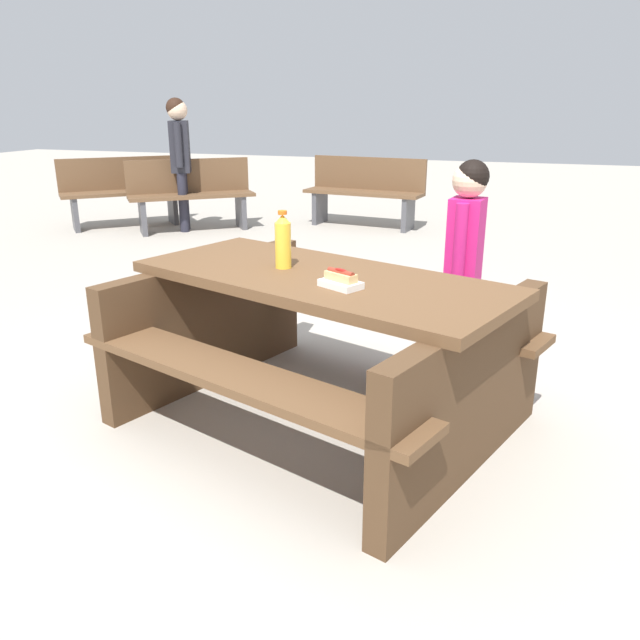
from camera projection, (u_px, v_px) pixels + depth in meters
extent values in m
plane|color=#ADA599|center=(320.00, 418.00, 3.20)|extent=(30.00, 30.00, 0.00)
cube|color=brown|center=(320.00, 280.00, 2.96)|extent=(1.95, 1.31, 0.05)
cube|color=brown|center=(382.00, 310.00, 3.48)|extent=(1.79, 0.86, 0.04)
cube|color=brown|center=(238.00, 376.00, 2.64)|extent=(1.79, 0.86, 0.04)
cube|color=#4D3520|center=(468.00, 397.00, 2.63)|extent=(0.55, 1.36, 0.70)
cube|color=#4D3520|center=(210.00, 322.00, 3.53)|extent=(0.55, 1.36, 0.70)
cylinder|color=yellow|center=(283.00, 246.00, 3.04)|extent=(0.08, 0.08, 0.22)
cone|color=yellow|center=(283.00, 219.00, 2.99)|extent=(0.07, 0.07, 0.04)
cylinder|color=orange|center=(282.00, 212.00, 2.98)|extent=(0.04, 0.04, 0.02)
cube|color=white|center=(341.00, 284.00, 2.74)|extent=(0.21, 0.18, 0.03)
cube|color=#D8B272|center=(341.00, 277.00, 2.73)|extent=(0.16, 0.12, 0.04)
cylinder|color=maroon|center=(341.00, 273.00, 2.72)|extent=(0.14, 0.09, 0.03)
ellipsoid|color=maroon|center=(341.00, 270.00, 2.72)|extent=(0.07, 0.05, 0.01)
cylinder|color=#3F334C|center=(456.00, 332.00, 3.58)|extent=(0.09, 0.09, 0.55)
cylinder|color=#3F334C|center=(461.00, 326.00, 3.69)|extent=(0.09, 0.09, 0.55)
cube|color=#D11E72|center=(465.00, 241.00, 3.47)|extent=(0.19, 0.21, 0.47)
cylinder|color=#D11E72|center=(460.00, 241.00, 3.36)|extent=(0.07, 0.07, 0.40)
cylinder|color=#D11E72|center=(470.00, 233.00, 3.56)|extent=(0.07, 0.07, 0.40)
sphere|color=beige|center=(470.00, 181.00, 3.36)|extent=(0.18, 0.18, 0.18)
sphere|color=black|center=(473.00, 176.00, 3.35)|extent=(0.18, 0.18, 0.18)
cube|color=brown|center=(363.00, 193.00, 7.94)|extent=(1.54, 0.58, 0.04)
cube|color=brown|center=(369.00, 173.00, 8.02)|extent=(1.49, 0.22, 0.40)
cube|color=#4C4C51|center=(320.00, 207.00, 8.26)|extent=(0.10, 0.36, 0.41)
cube|color=#4C4C51|center=(408.00, 214.00, 7.77)|extent=(0.10, 0.36, 0.41)
cube|color=brown|center=(192.00, 196.00, 7.69)|extent=(1.42, 1.26, 0.04)
cube|color=brown|center=(188.00, 176.00, 7.77)|extent=(1.19, 0.98, 0.40)
cube|color=#4C4C51|center=(143.00, 217.00, 7.56)|extent=(0.27, 0.32, 0.41)
cube|color=#4C4C51|center=(241.00, 211.00, 7.96)|extent=(0.27, 0.32, 0.41)
cube|color=brown|center=(124.00, 193.00, 7.94)|extent=(1.37, 1.32, 0.04)
cube|color=brown|center=(120.00, 173.00, 8.02)|extent=(1.12, 1.06, 0.40)
cube|color=#4C4C51|center=(75.00, 214.00, 7.78)|extent=(0.29, 0.30, 0.41)
cube|color=#4C4C51|center=(173.00, 207.00, 8.25)|extent=(0.29, 0.30, 0.41)
cylinder|color=#262633|center=(184.00, 201.00, 7.81)|extent=(0.11, 0.11, 0.70)
cylinder|color=#262633|center=(183.00, 203.00, 7.66)|extent=(0.11, 0.11, 0.70)
cube|color=#26262D|center=(180.00, 147.00, 7.53)|extent=(0.30, 0.30, 0.59)
cylinder|color=#26262D|center=(181.00, 144.00, 7.66)|extent=(0.09, 0.09, 0.51)
cylinder|color=#26262D|center=(178.00, 145.00, 7.38)|extent=(0.09, 0.09, 0.51)
sphere|color=beige|center=(177.00, 110.00, 7.39)|extent=(0.23, 0.23, 0.23)
sphere|color=#331E14|center=(176.00, 108.00, 7.38)|extent=(0.22, 0.22, 0.22)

